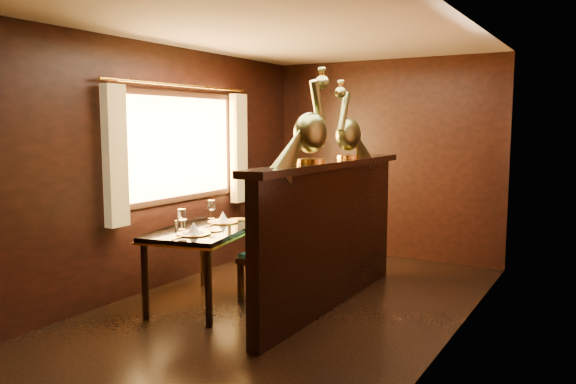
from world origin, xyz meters
name	(u,v)px	position (x,y,z in m)	size (l,w,h in m)	color
ground	(284,309)	(0.00, 0.00, 0.00)	(5.00, 5.00, 0.00)	black
room_shell	(277,136)	(-0.09, 0.02, 1.58)	(3.04, 5.04, 2.52)	black
partition	(331,231)	(0.32, 0.30, 0.71)	(0.26, 2.70, 1.36)	black
dining_table	(205,235)	(-0.73, -0.24, 0.66)	(0.99, 1.37, 0.93)	black
chair_left	(275,239)	(-0.19, 0.14, 0.62)	(0.46, 0.48, 1.18)	black
chair_right	(330,225)	(0.00, 0.92, 0.64)	(0.56, 0.57, 1.24)	black
peacock_left	(311,115)	(0.33, -0.11, 1.77)	(0.26, 0.69, 0.82)	#1A503B
peacock_right	(348,120)	(0.33, 0.65, 1.73)	(0.23, 0.62, 0.74)	#1A503B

